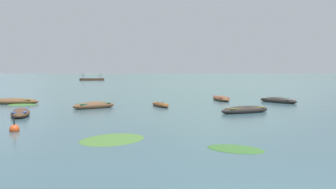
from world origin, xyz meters
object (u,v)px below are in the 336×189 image
object	(u,v)px
rowboat_1	(278,100)
rowboat_3	(13,102)
mooring_buoy	(14,129)
rowboat_4	(20,113)
rowboat_0	(221,99)
rowboat_2	(245,110)
rowboat_5	(160,105)
ferry_0	(92,79)
rowboat_6	(94,106)

from	to	relation	value
rowboat_1	rowboat_3	bearing A→B (deg)	178.71
rowboat_3	mooring_buoy	distance (m)	15.86
rowboat_1	rowboat_4	bearing A→B (deg)	-157.21
rowboat_0	rowboat_1	distance (m)	5.43
rowboat_2	rowboat_3	distance (m)	19.81
rowboat_3	rowboat_1	bearing A→B (deg)	-1.29
rowboat_0	rowboat_1	xyz separation A→B (m)	(4.52, -3.01, 0.02)
rowboat_4	rowboat_5	xyz separation A→B (m)	(9.08, 5.50, -0.05)
rowboat_2	rowboat_4	world-z (taller)	rowboat_2
rowboat_1	mooring_buoy	bearing A→B (deg)	-141.44
ferry_0	mooring_buoy	world-z (taller)	ferry_0
rowboat_2	rowboat_1	bearing A→B (deg)	55.54
ferry_0	mooring_buoy	size ratio (longest dim) A/B	9.74
rowboat_0	mooring_buoy	xyz separation A→B (m)	(-13.62, -17.47, -0.08)
rowboat_0	rowboat_3	bearing A→B (deg)	-172.49
rowboat_6	rowboat_3	bearing A→B (deg)	149.65
rowboat_3	ferry_0	size ratio (longest dim) A/B	0.54
rowboat_1	rowboat_2	xyz separation A→B (m)	(-5.36, -7.81, -0.00)
rowboat_5	rowboat_6	size ratio (longest dim) A/B	0.94
rowboat_5	ferry_0	distance (m)	96.34
rowboat_1	rowboat_2	size ratio (longest dim) A/B	1.03
ferry_0	rowboat_6	bearing A→B (deg)	-82.48
rowboat_3	mooring_buoy	world-z (taller)	mooring_buoy
rowboat_2	ferry_0	bearing A→B (deg)	103.07
rowboat_3	mooring_buoy	bearing A→B (deg)	-70.90
rowboat_3	mooring_buoy	xyz separation A→B (m)	(5.19, -14.99, -0.10)
rowboat_0	rowboat_2	bearing A→B (deg)	-94.45
rowboat_2	rowboat_4	size ratio (longest dim) A/B	1.01
rowboat_0	ferry_0	world-z (taller)	ferry_0
rowboat_1	ferry_0	xyz separation A→B (m)	(-28.49, 91.86, 0.26)
rowboat_5	mooring_buoy	world-z (taller)	mooring_buoy
rowboat_3	ferry_0	bearing A→B (deg)	93.24
rowboat_2	rowboat_6	xyz separation A→B (m)	(-10.50, 3.96, 0.01)
rowboat_6	rowboat_2	bearing A→B (deg)	-20.65
rowboat_3	rowboat_4	distance (m)	9.52
rowboat_0	rowboat_1	bearing A→B (deg)	-33.65
rowboat_4	rowboat_2	bearing A→B (deg)	2.09
rowboat_0	rowboat_2	world-z (taller)	rowboat_2
rowboat_0	rowboat_2	xyz separation A→B (m)	(-0.84, -10.81, 0.01)
rowboat_0	rowboat_6	size ratio (longest dim) A/B	1.28
rowboat_2	mooring_buoy	xyz separation A→B (m)	(-12.78, -6.65, -0.09)
rowboat_3	rowboat_4	world-z (taller)	rowboat_3
rowboat_0	rowboat_5	bearing A→B (deg)	-136.92
rowboat_4	ferry_0	size ratio (longest dim) A/B	0.47
rowboat_3	ferry_0	xyz separation A→B (m)	(-5.16, 91.34, 0.25)
rowboat_4	rowboat_6	bearing A→B (deg)	48.42
rowboat_3	rowboat_5	bearing A→B (deg)	-14.95
rowboat_5	ferry_0	size ratio (longest dim) A/B	0.39
rowboat_3	rowboat_5	distance (m)	13.01
rowboat_3	rowboat_4	bearing A→B (deg)	-68.48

